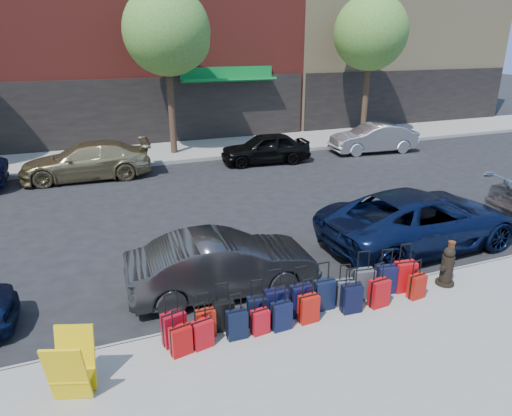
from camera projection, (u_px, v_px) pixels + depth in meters
name	position (u px, v px, depth m)	size (l,w,h in m)	color
ground	(226.00, 230.00, 13.23)	(120.00, 120.00, 0.00)	black
sidewalk_near	(347.00, 370.00, 7.53)	(60.00, 4.00, 0.15)	gray
sidewalk_far	(162.00, 153.00, 21.92)	(60.00, 4.00, 0.15)	gray
curb_near	(294.00, 307.00, 9.30)	(60.00, 0.08, 0.15)	gray
curb_far	(170.00, 163.00, 20.16)	(60.00, 0.08, 0.15)	gray
tree_center	(170.00, 34.00, 19.85)	(3.80, 3.80, 7.27)	black
tree_right	(373.00, 35.00, 23.45)	(3.80, 3.80, 7.27)	black
suitcase_front_0	(174.00, 328.00, 7.98)	(0.45, 0.31, 0.99)	maroon
suitcase_front_1	(205.00, 323.00, 8.20)	(0.36, 0.20, 0.86)	#9A1809
suitcase_front_2	(223.00, 315.00, 8.39)	(0.41, 0.25, 0.94)	black
suitcase_front_3	(258.00, 311.00, 8.53)	(0.40, 0.26, 0.92)	black
suitcase_front_4	(276.00, 305.00, 8.64)	(0.45, 0.26, 1.06)	black
suitcase_front_5	(301.00, 300.00, 8.83)	(0.43, 0.24, 1.02)	black
suitcase_front_6	(324.00, 295.00, 9.03)	(0.42, 0.24, 1.00)	black
suitcase_front_7	(345.00, 292.00, 9.19)	(0.39, 0.25, 0.87)	#424147
suitcase_front_8	(363.00, 284.00, 9.40)	(0.46, 0.30, 1.04)	#3D3C42
suitcase_front_9	(386.00, 279.00, 9.61)	(0.44, 0.30, 0.98)	black
suitcase_front_10	(405.00, 276.00, 9.67)	(0.47, 0.30, 1.07)	#AF0B0F
suitcase_back_0	(181.00, 340.00, 7.74)	(0.39, 0.27, 0.85)	#A90A0B
suitcase_back_1	(202.00, 334.00, 7.92)	(0.39, 0.27, 0.84)	#B00B13
suitcase_back_2	(237.00, 324.00, 8.16)	(0.37, 0.22, 0.87)	black
suitcase_back_3	(260.00, 322.00, 8.29)	(0.34, 0.22, 0.77)	#AF0B17
suitcase_back_4	(281.00, 316.00, 8.41)	(0.38, 0.23, 0.88)	black
suitcase_back_5	(308.00, 309.00, 8.63)	(0.38, 0.23, 0.89)	#AB130B
suitcase_back_7	(351.00, 298.00, 8.94)	(0.40, 0.25, 0.92)	black
suitcase_back_8	(379.00, 293.00, 9.13)	(0.41, 0.26, 0.93)	#A70A10
suitcase_back_10	(417.00, 286.00, 9.43)	(0.37, 0.23, 0.84)	#9E130A
fire_hydrant	(447.00, 267.00, 9.90)	(0.46, 0.40, 0.88)	black
bollard	(449.00, 259.00, 10.22)	(0.16, 0.16, 0.86)	#38190C
display_rack	(72.00, 367.00, 6.75)	(0.76, 0.79, 1.04)	#E1BA0C
car_near_1	(223.00, 264.00, 9.80)	(1.42, 4.07, 1.34)	#2F2F31
car_near_2	(420.00, 219.00, 12.00)	(2.52, 5.46, 1.52)	#0D183B
car_far_1	(86.00, 161.00, 17.90)	(2.01, 4.94, 1.43)	#928359
car_far_2	(265.00, 148.00, 20.18)	(1.58, 3.93, 1.34)	black
car_far_3	(373.00, 138.00, 22.09)	(1.46, 4.20, 1.38)	silver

